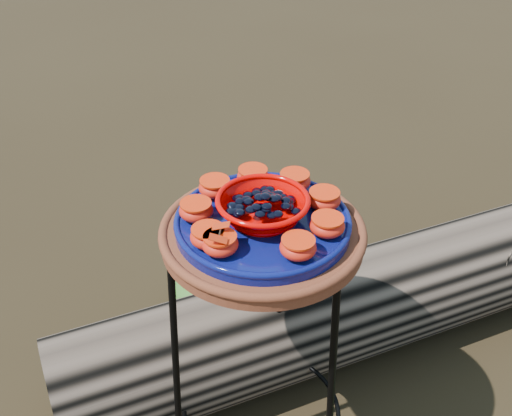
% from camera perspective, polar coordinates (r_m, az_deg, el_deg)
% --- Properties ---
extents(plant_stand, '(0.44, 0.44, 0.70)m').
position_cam_1_polar(plant_stand, '(1.58, 0.51, -13.12)').
color(plant_stand, black).
rests_on(plant_stand, ground).
extents(terracotta_saucer, '(0.42, 0.42, 0.03)m').
position_cam_1_polar(terracotta_saucer, '(1.33, 0.59, -2.43)').
color(terracotta_saucer, '#5D2818').
rests_on(terracotta_saucer, plant_stand).
extents(cobalt_plate, '(0.36, 0.36, 0.02)m').
position_cam_1_polar(cobalt_plate, '(1.31, 0.60, -1.42)').
color(cobalt_plate, '#070838').
rests_on(cobalt_plate, terracotta_saucer).
extents(red_bowl, '(0.18, 0.18, 0.05)m').
position_cam_1_polar(red_bowl, '(1.29, 0.61, -0.09)').
color(red_bowl, '#D40200').
rests_on(red_bowl, cobalt_plate).
extents(glass_gems, '(0.14, 0.14, 0.02)m').
position_cam_1_polar(glass_gems, '(1.27, 0.62, 1.28)').
color(glass_gems, black).
rests_on(glass_gems, red_bowl).
extents(orange_half_0, '(0.07, 0.07, 0.04)m').
position_cam_1_polar(orange_half_0, '(1.21, -3.21, -3.23)').
color(orange_half_0, red).
rests_on(orange_half_0, cobalt_plate).
extents(orange_half_1, '(0.07, 0.07, 0.04)m').
position_cam_1_polar(orange_half_1, '(1.20, 3.75, -3.53)').
color(orange_half_1, red).
rests_on(orange_half_1, cobalt_plate).
extents(orange_half_2, '(0.07, 0.07, 0.04)m').
position_cam_1_polar(orange_half_2, '(1.26, 6.34, -1.57)').
color(orange_half_2, red).
rests_on(orange_half_2, cobalt_plate).
extents(orange_half_3, '(0.07, 0.07, 0.04)m').
position_cam_1_polar(orange_half_3, '(1.34, 6.07, 0.76)').
color(orange_half_3, red).
rests_on(orange_half_3, cobalt_plate).
extents(orange_half_4, '(0.07, 0.07, 0.04)m').
position_cam_1_polar(orange_half_4, '(1.39, 3.45, 2.42)').
color(orange_half_4, red).
rests_on(orange_half_4, cobalt_plate).
extents(orange_half_5, '(0.07, 0.07, 0.04)m').
position_cam_1_polar(orange_half_5, '(1.41, -0.28, 2.81)').
color(orange_half_5, red).
rests_on(orange_half_5, cobalt_plate).
extents(orange_half_6, '(0.07, 0.07, 0.04)m').
position_cam_1_polar(orange_half_6, '(1.37, -3.67, 1.83)').
color(orange_half_6, red).
rests_on(orange_half_6, cobalt_plate).
extents(orange_half_7, '(0.07, 0.07, 0.04)m').
position_cam_1_polar(orange_half_7, '(1.30, -5.34, -0.23)').
color(orange_half_7, red).
rests_on(orange_half_7, cobalt_plate).
extents(orange_half_8, '(0.07, 0.07, 0.04)m').
position_cam_1_polar(orange_half_8, '(1.23, -4.28, -2.56)').
color(orange_half_8, red).
rests_on(orange_half_8, cobalt_plate).
extents(butterfly, '(0.08, 0.06, 0.01)m').
position_cam_1_polar(butterfly, '(1.19, -3.25, -2.25)').
color(butterfly, '#B92509').
rests_on(butterfly, orange_half_0).
extents(driftwood_log, '(1.67, 1.41, 0.33)m').
position_cam_1_polar(driftwood_log, '(1.99, 7.91, -8.73)').
color(driftwood_log, black).
rests_on(driftwood_log, ground).
extents(foliage_left, '(0.24, 0.24, 0.12)m').
position_cam_1_polar(foliage_left, '(2.04, -9.09, -11.71)').
color(foliage_left, '#366D28').
rests_on(foliage_left, ground).
extents(foliage_back, '(0.32, 0.32, 0.16)m').
position_cam_1_polar(foliage_back, '(2.16, -3.16, -7.07)').
color(foliage_back, '#366D28').
rests_on(foliage_back, ground).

